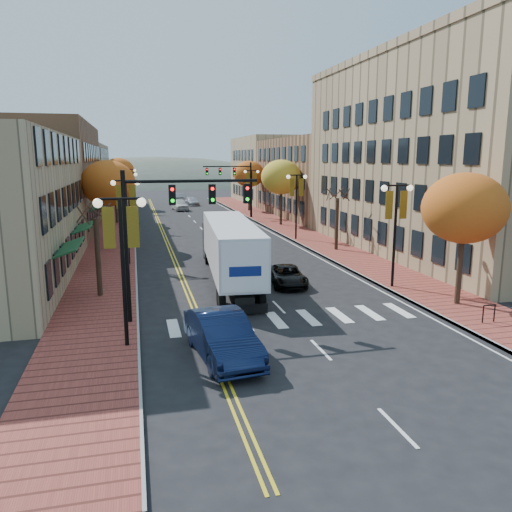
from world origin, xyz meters
TOP-DOWN VIEW (x-y plane):
  - ground at (0.00, 0.00)m, footprint 200.00×200.00m
  - sidewalk_left at (-9.00, 32.50)m, footprint 4.00×85.00m
  - sidewalk_right at (9.00, 32.50)m, footprint 4.00×85.00m
  - building_left_mid at (-17.00, 36.00)m, footprint 12.00×24.00m
  - building_left_far at (-17.00, 61.00)m, footprint 12.00×26.00m
  - building_right_near at (18.50, 16.00)m, footprint 15.00×28.00m
  - building_right_mid at (18.50, 42.00)m, footprint 15.00×24.00m
  - building_right_far at (18.50, 64.00)m, footprint 15.00×20.00m
  - tree_left_a at (-9.00, 8.00)m, footprint 0.28×0.28m
  - tree_left_b at (-9.00, 24.00)m, footprint 4.48×4.48m
  - tree_left_c at (-9.00, 40.00)m, footprint 4.16×4.16m
  - tree_left_d at (-9.00, 58.00)m, footprint 4.61×4.61m
  - tree_right_a at (9.00, 2.00)m, footprint 4.16×4.16m
  - tree_right_b at (9.00, 18.00)m, footprint 0.28×0.28m
  - tree_right_c at (9.00, 34.00)m, footprint 4.48×4.48m
  - tree_right_d at (9.00, 50.00)m, footprint 4.35×4.35m
  - lamp_left_a at (-7.50, 0.00)m, footprint 1.96×0.36m
  - lamp_left_b at (-7.50, 16.00)m, footprint 1.96×0.36m
  - lamp_left_c at (-7.50, 34.00)m, footprint 1.96×0.36m
  - lamp_left_d at (-7.50, 52.00)m, footprint 1.96×0.36m
  - lamp_right_a at (7.50, 6.00)m, footprint 1.96×0.36m
  - lamp_right_b at (7.50, 24.00)m, footprint 1.96×0.36m
  - lamp_right_c at (7.50, 42.00)m, footprint 1.96×0.36m
  - traffic_mast_near at (-5.48, 3.00)m, footprint 6.10×0.35m
  - traffic_mast_far at (5.48, 42.00)m, footprint 6.10×0.34m
  - semi_truck at (-1.44, 10.11)m, footprint 3.68×15.44m
  - navy_sedan at (-3.95, -1.85)m, footprint 2.46×5.47m
  - black_suv at (1.76, 8.22)m, footprint 2.40×4.41m
  - car_far_white at (-0.50, 53.89)m, footprint 2.48×5.04m
  - car_far_silver at (2.11, 61.43)m, footprint 2.28×4.56m
  - car_far_oncoming at (0.50, 66.96)m, footprint 2.01×4.97m

SIDE VIEW (x-z plane):
  - ground at x=0.00m, z-range 0.00..0.00m
  - sidewalk_left at x=-9.00m, z-range 0.00..0.15m
  - sidewalk_right at x=9.00m, z-range 0.00..0.15m
  - black_suv at x=1.76m, z-range 0.00..1.17m
  - car_far_silver at x=2.11m, z-range 0.00..1.27m
  - car_far_oncoming at x=0.50m, z-range 0.00..1.60m
  - car_far_white at x=-0.50m, z-range 0.00..1.65m
  - navy_sedan at x=-3.95m, z-range 0.00..1.74m
  - semi_truck at x=-1.44m, z-range 0.32..4.15m
  - tree_left_a at x=-9.00m, z-range 0.15..4.35m
  - tree_right_b at x=9.00m, z-range 0.15..4.35m
  - lamp_left_a at x=-7.50m, z-range 1.27..7.32m
  - lamp_left_b at x=-7.50m, z-range 1.27..7.32m
  - lamp_left_c at x=-7.50m, z-range 1.27..7.32m
  - lamp_left_d at x=-7.50m, z-range 1.27..7.32m
  - lamp_right_a at x=7.50m, z-range 1.27..7.32m
  - lamp_right_b at x=7.50m, z-range 1.27..7.32m
  - lamp_right_c at x=7.50m, z-range 1.27..7.32m
  - building_left_far at x=-17.00m, z-range 0.00..9.50m
  - traffic_mast_near at x=-5.48m, z-range 1.42..8.42m
  - traffic_mast_far at x=5.48m, z-range 1.42..8.42m
  - building_right_mid at x=18.50m, z-range 0.00..10.00m
  - tree_left_c at x=-9.00m, z-range 1.71..8.40m
  - tree_right_a at x=9.00m, z-range 1.71..8.40m
  - tree_right_d at x=9.00m, z-range 1.79..8.79m
  - tree_left_b at x=-9.00m, z-range 1.84..9.05m
  - tree_right_c at x=9.00m, z-range 1.84..9.05m
  - building_left_mid at x=-17.00m, z-range 0.00..11.00m
  - building_right_far at x=18.50m, z-range 0.00..11.00m
  - tree_left_d at x=-9.00m, z-range 1.89..9.31m
  - building_right_near at x=18.50m, z-range 0.00..15.00m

